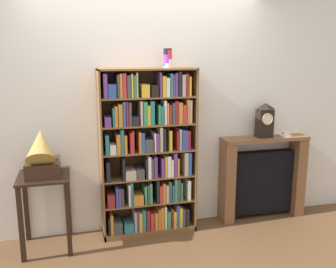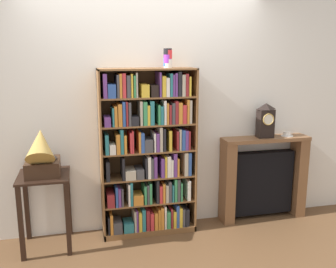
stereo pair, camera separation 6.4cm
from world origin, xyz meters
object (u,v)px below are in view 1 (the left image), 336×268
object	(u,v)px
fireplace_mantel	(262,178)
side_table_left	(45,195)
bookshelf	(150,156)
cup_stack	(168,58)
mantel_clock	(265,120)
gramophone	(42,155)
teacup_with_saucer	(286,134)

from	to	relation	value
fireplace_mantel	side_table_left	bearing A→B (deg)	-176.53
bookshelf	side_table_left	bearing A→B (deg)	-174.93
bookshelf	fireplace_mantel	world-z (taller)	bookshelf
cup_stack	side_table_left	xyz separation A→B (m)	(-1.27, -0.13, -1.31)
mantel_clock	gramophone	bearing A→B (deg)	-175.70
side_table_left	bookshelf	bearing A→B (deg)	5.07
bookshelf	side_table_left	xyz separation A→B (m)	(-1.06, -0.09, -0.30)
mantel_clock	teacup_with_saucer	distance (m)	0.33
fireplace_mantel	teacup_with_saucer	size ratio (longest dim) A/B	7.20
side_table_left	teacup_with_saucer	distance (m)	2.71
mantel_clock	cup_stack	bearing A→B (deg)	179.93
side_table_left	fireplace_mantel	distance (m)	2.41
cup_stack	gramophone	xyz separation A→B (m)	(-1.27, -0.18, -0.88)
teacup_with_saucer	fireplace_mantel	bearing A→B (deg)	175.73
teacup_with_saucer	cup_stack	bearing A→B (deg)	-179.96
bookshelf	cup_stack	bearing A→B (deg)	8.68
fireplace_mantel	teacup_with_saucer	xyz separation A→B (m)	(0.26, -0.02, 0.52)
gramophone	fireplace_mantel	world-z (taller)	gramophone
bookshelf	mantel_clock	size ratio (longest dim) A/B	4.53
gramophone	mantel_clock	size ratio (longest dim) A/B	1.36
teacup_with_saucer	bookshelf	bearing A→B (deg)	-178.86
bookshelf	fireplace_mantel	size ratio (longest dim) A/B	1.74
side_table_left	fireplace_mantel	size ratio (longest dim) A/B	0.75
bookshelf	fireplace_mantel	bearing A→B (deg)	2.21
bookshelf	cup_stack	distance (m)	1.03
bookshelf	gramophone	world-z (taller)	bookshelf
mantel_clock	teacup_with_saucer	size ratio (longest dim) A/B	2.76
gramophone	fireplace_mantel	distance (m)	2.47
fireplace_mantel	mantel_clock	world-z (taller)	mantel_clock
mantel_clock	bookshelf	bearing A→B (deg)	-178.71
side_table_left	gramophone	distance (m)	0.43
fireplace_mantel	teacup_with_saucer	distance (m)	0.58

